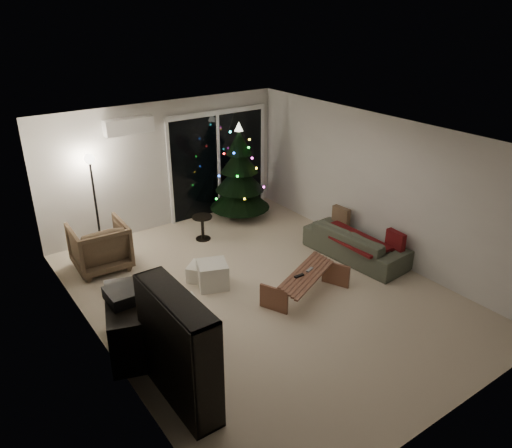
{
  "coord_description": "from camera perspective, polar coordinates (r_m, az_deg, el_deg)",
  "views": [
    {
      "loc": [
        -3.97,
        -5.44,
        4.24
      ],
      "look_at": [
        0.1,
        0.3,
        1.05
      ],
      "focal_mm": 35.0,
      "sensor_mm": 36.0,
      "label": 1
    }
  ],
  "objects": [
    {
      "name": "cardboard_box_a",
      "position": [
        7.38,
        -8.4,
        -9.57
      ],
      "size": [
        0.46,
        0.38,
        0.3
      ],
      "primitive_type": "cube",
      "rotation": [
        0.0,
        0.0,
        -0.15
      ],
      "color": "silver",
      "rests_on": "floor"
    },
    {
      "name": "coffee_table",
      "position": [
        7.78,
        5.76,
        -6.97
      ],
      "size": [
        1.38,
        0.96,
        0.42
      ],
      "primitive_type": null,
      "rotation": [
        0.0,
        0.0,
        0.43
      ],
      "color": "brown",
      "rests_on": "floor"
    },
    {
      "name": "floor_lamp",
      "position": [
        9.4,
        -17.85,
        2.18
      ],
      "size": [
        0.28,
        0.28,
        1.75
      ],
      "primitive_type": "cylinder",
      "color": "black",
      "rests_on": "floor"
    },
    {
      "name": "cushion_b",
      "position": [
        8.72,
        15.64,
        -1.95
      ],
      "size": [
        0.13,
        0.37,
        0.37
      ],
      "primitive_type": "cube",
      "rotation": [
        0.0,
        0.0,
        -0.07
      ],
      "color": "maroon",
      "rests_on": "sofa"
    },
    {
      "name": "remote_b",
      "position": [
        7.76,
        6.15,
        -5.21
      ],
      "size": [
        0.16,
        0.09,
        0.02
      ],
      "primitive_type": "cube",
      "rotation": [
        0.0,
        0.0,
        0.35
      ],
      "color": "slate",
      "rests_on": "coffee_table"
    },
    {
      "name": "side_table",
      "position": [
        9.58,
        -6.12,
        -0.43
      ],
      "size": [
        0.5,
        0.5,
        0.48
      ],
      "primitive_type": "cylinder",
      "rotation": [
        0.0,
        0.0,
        -0.41
      ],
      "color": "black",
      "rests_on": "floor"
    },
    {
      "name": "christmas_tree",
      "position": [
        10.26,
        -1.9,
        6.03
      ],
      "size": [
        1.38,
        1.38,
        2.02
      ],
      "primitive_type": "cone",
      "rotation": [
        0.0,
        0.0,
        -0.11
      ],
      "color": "black",
      "rests_on": "floor"
    },
    {
      "name": "bookshelf",
      "position": [
        5.73,
        -10.41,
        -14.42
      ],
      "size": [
        0.57,
        1.41,
        1.37
      ],
      "primitive_type": null,
      "rotation": [
        0.0,
        0.0,
        0.17
      ],
      "color": "black",
      "rests_on": "floor"
    },
    {
      "name": "stereo",
      "position": [
        6.57,
        -15.04,
        -7.88
      ],
      "size": [
        0.38,
        0.45,
        0.16
      ],
      "primitive_type": "cube",
      "color": "black",
      "rests_on": "media_cabinet"
    },
    {
      "name": "cushion_a",
      "position": [
        9.5,
        9.69,
        0.85
      ],
      "size": [
        0.14,
        0.37,
        0.37
      ],
      "primitive_type": "cube",
      "rotation": [
        0.0,
        0.0,
        0.09
      ],
      "color": "#7B604C",
      "rests_on": "sofa"
    },
    {
      "name": "sofa_throw",
      "position": [
        8.9,
        10.94,
        -1.63
      ],
      "size": [
        0.59,
        1.37,
        0.05
      ],
      "primitive_type": "cube",
      "color": "maroon",
      "rests_on": "sofa"
    },
    {
      "name": "room",
      "position": [
        8.83,
        -2.59,
        2.96
      ],
      "size": [
        6.5,
        7.51,
        2.6
      ],
      "color": "beige",
      "rests_on": "ground"
    },
    {
      "name": "cardboard_box_b",
      "position": [
        8.3,
        -6.66,
        -5.45
      ],
      "size": [
        0.47,
        0.46,
        0.27
      ],
      "primitive_type": "cube",
      "rotation": [
        0.0,
        0.0,
        0.7
      ],
      "color": "silver",
      "rests_on": "floor"
    },
    {
      "name": "armchair",
      "position": [
        8.85,
        -17.42,
        -2.43
      ],
      "size": [
        0.92,
        0.94,
        0.82
      ],
      "primitive_type": "imported",
      "rotation": [
        0.0,
        0.0,
        3.1
      ],
      "color": "brown",
      "rests_on": "floor"
    },
    {
      "name": "remote_a",
      "position": [
        7.58,
        4.96,
        -5.91
      ],
      "size": [
        0.16,
        0.05,
        0.02
      ],
      "primitive_type": "cube",
      "color": "black",
      "rests_on": "coffee_table"
    },
    {
      "name": "sofa",
      "position": [
        9.02,
        11.33,
        -2.18
      ],
      "size": [
        0.9,
        1.96,
        0.56
      ],
      "primitive_type": "imported",
      "rotation": [
        0.0,
        0.0,
        1.65
      ],
      "color": "#454B3A",
      "rests_on": "floor"
    },
    {
      "name": "media_cabinet",
      "position": [
        6.82,
        -14.63,
        -11.09
      ],
      "size": [
        0.8,
        1.27,
        0.74
      ],
      "primitive_type": "cube",
      "rotation": [
        0.0,
        0.0,
        -0.32
      ],
      "color": "black",
      "rests_on": "floor"
    },
    {
      "name": "ottoman",
      "position": [
        8.05,
        -4.99,
        -5.79
      ],
      "size": [
        0.59,
        0.59,
        0.41
      ],
      "primitive_type": "cube",
      "rotation": [
        0.0,
        0.0,
        -0.36
      ],
      "color": "silver",
      "rests_on": "floor"
    }
  ]
}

